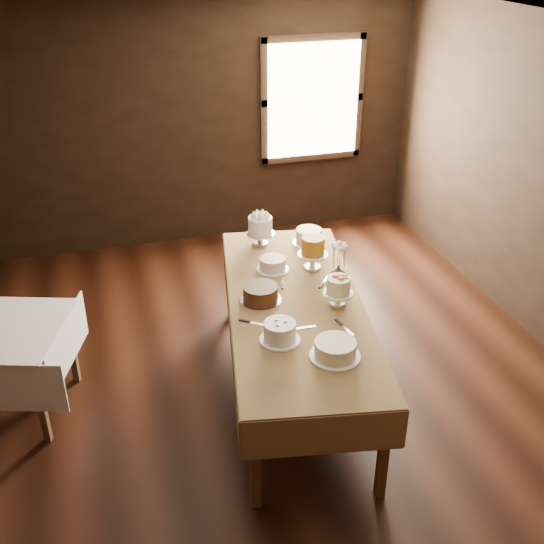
{
  "coord_description": "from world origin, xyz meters",
  "views": [
    {
      "loc": [
        -1.28,
        -4.19,
        3.44
      ],
      "look_at": [
        0.0,
        0.2,
        0.95
      ],
      "focal_mm": 42.73,
      "sensor_mm": 36.0,
      "label": 1
    }
  ],
  "objects_px": {
    "side_table": "(3,338)",
    "cake_server_d": "(326,279)",
    "cake_meringue": "(260,232)",
    "cake_swirl": "(280,332)",
    "cake_server_b": "(347,330)",
    "cake_speckled": "(309,237)",
    "cake_server_c": "(282,279)",
    "cake_server_e": "(260,324)",
    "cake_flowers": "(338,292)",
    "cake_caramel": "(313,254)",
    "cake_cream": "(335,350)",
    "display_table": "(295,309)",
    "flower_vase": "(338,273)",
    "cake_chocolate": "(260,294)",
    "cake_server_a": "(306,327)",
    "cake_lattice": "(273,265)"
  },
  "relations": [
    {
      "from": "cake_lattice",
      "to": "cake_cream",
      "type": "xyz_separation_m",
      "value": [
        0.06,
        -1.32,
        0.01
      ]
    },
    {
      "from": "cake_server_d",
      "to": "cake_flowers",
      "type": "bearing_deg",
      "value": -147.6
    },
    {
      "from": "cake_flowers",
      "to": "flower_vase",
      "type": "distance_m",
      "value": 0.38
    },
    {
      "from": "cake_caramel",
      "to": "cake_cream",
      "type": "distance_m",
      "value": 1.29
    },
    {
      "from": "cake_caramel",
      "to": "cake_server_e",
      "type": "height_order",
      "value": "cake_caramel"
    },
    {
      "from": "cake_lattice",
      "to": "flower_vase",
      "type": "height_order",
      "value": "flower_vase"
    },
    {
      "from": "cake_cream",
      "to": "cake_server_a",
      "type": "height_order",
      "value": "cake_cream"
    },
    {
      "from": "cake_caramel",
      "to": "flower_vase",
      "type": "distance_m",
      "value": 0.3
    },
    {
      "from": "side_table",
      "to": "cake_speckled",
      "type": "height_order",
      "value": "cake_speckled"
    },
    {
      "from": "side_table",
      "to": "cake_server_b",
      "type": "height_order",
      "value": "cake_server_b"
    },
    {
      "from": "display_table",
      "to": "cake_caramel",
      "type": "xyz_separation_m",
      "value": [
        0.31,
        0.5,
        0.19
      ]
    },
    {
      "from": "cake_speckled",
      "to": "cake_server_c",
      "type": "distance_m",
      "value": 0.74
    },
    {
      "from": "side_table",
      "to": "cake_speckled",
      "type": "xyz_separation_m",
      "value": [
        2.64,
        0.61,
        0.21
      ]
    },
    {
      "from": "side_table",
      "to": "cake_server_d",
      "type": "xyz_separation_m",
      "value": [
        2.55,
        -0.08,
        0.15
      ]
    },
    {
      "from": "side_table",
      "to": "cake_server_b",
      "type": "distance_m",
      "value": 2.58
    },
    {
      "from": "cake_flowers",
      "to": "cake_server_e",
      "type": "distance_m",
      "value": 0.67
    },
    {
      "from": "cake_meringue",
      "to": "flower_vase",
      "type": "distance_m",
      "value": 0.95
    },
    {
      "from": "display_table",
      "to": "cake_cream",
      "type": "height_order",
      "value": "cake_cream"
    },
    {
      "from": "cake_caramel",
      "to": "cake_server_b",
      "type": "bearing_deg",
      "value": -94.47
    },
    {
      "from": "cake_speckled",
      "to": "cake_caramel",
      "type": "distance_m",
      "value": 0.48
    },
    {
      "from": "cake_server_c",
      "to": "cake_server_e",
      "type": "bearing_deg",
      "value": 166.09
    },
    {
      "from": "cake_cream",
      "to": "display_table",
      "type": "bearing_deg",
      "value": 92.41
    },
    {
      "from": "cake_meringue",
      "to": "cake_server_e",
      "type": "distance_m",
      "value": 1.36
    },
    {
      "from": "side_table",
      "to": "cake_flowers",
      "type": "bearing_deg",
      "value": -10.79
    },
    {
      "from": "display_table",
      "to": "cake_lattice",
      "type": "bearing_deg",
      "value": 92.58
    },
    {
      "from": "cake_meringue",
      "to": "cake_server_d",
      "type": "distance_m",
      "value": 0.88
    },
    {
      "from": "cake_cream",
      "to": "cake_server_c",
      "type": "xyz_separation_m",
      "value": [
        -0.03,
        1.13,
        -0.05
      ]
    },
    {
      "from": "display_table",
      "to": "side_table",
      "type": "distance_m",
      "value": 2.23
    },
    {
      "from": "side_table",
      "to": "cake_speckled",
      "type": "relative_size",
      "value": 3.81
    },
    {
      "from": "display_table",
      "to": "cake_swirl",
      "type": "height_order",
      "value": "cake_swirl"
    },
    {
      "from": "cake_server_a",
      "to": "cake_server_e",
      "type": "relative_size",
      "value": 1.0
    },
    {
      "from": "cake_meringue",
      "to": "cake_caramel",
      "type": "distance_m",
      "value": 0.65
    },
    {
      "from": "cake_chocolate",
      "to": "cake_server_b",
      "type": "distance_m",
      "value": 0.77
    },
    {
      "from": "side_table",
      "to": "cake_server_c",
      "type": "height_order",
      "value": "cake_server_c"
    },
    {
      "from": "cake_flowers",
      "to": "cake_server_c",
      "type": "distance_m",
      "value": 0.59
    },
    {
      "from": "cake_swirl",
      "to": "cake_server_b",
      "type": "distance_m",
      "value": 0.51
    },
    {
      "from": "cake_chocolate",
      "to": "side_table",
      "type": "bearing_deg",
      "value": 172.48
    },
    {
      "from": "display_table",
      "to": "cake_server_a",
      "type": "distance_m",
      "value": 0.37
    },
    {
      "from": "cake_server_b",
      "to": "cake_lattice",
      "type": "bearing_deg",
      "value": -177.02
    },
    {
      "from": "cake_flowers",
      "to": "cake_server_b",
      "type": "relative_size",
      "value": 1.02
    },
    {
      "from": "side_table",
      "to": "cake_swirl",
      "type": "height_order",
      "value": "cake_swirl"
    },
    {
      "from": "side_table",
      "to": "cake_server_a",
      "type": "height_order",
      "value": "cake_server_a"
    },
    {
      "from": "cake_server_e",
      "to": "cake_flowers",
      "type": "bearing_deg",
      "value": 44.58
    },
    {
      "from": "cake_chocolate",
      "to": "cake_server_a",
      "type": "bearing_deg",
      "value": -64.71
    },
    {
      "from": "display_table",
      "to": "flower_vase",
      "type": "xyz_separation_m",
      "value": [
        0.44,
        0.23,
        0.13
      ]
    },
    {
      "from": "cake_flowers",
      "to": "cake_server_b",
      "type": "height_order",
      "value": "cake_flowers"
    },
    {
      "from": "side_table",
      "to": "cake_server_c",
      "type": "distance_m",
      "value": 2.21
    },
    {
      "from": "cake_flowers",
      "to": "cake_server_d",
      "type": "distance_m",
      "value": 0.41
    },
    {
      "from": "side_table",
      "to": "cake_caramel",
      "type": "bearing_deg",
      "value": 3.3
    },
    {
      "from": "cake_server_e",
      "to": "cake_server_a",
      "type": "bearing_deg",
      "value": 12.05
    }
  ]
}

